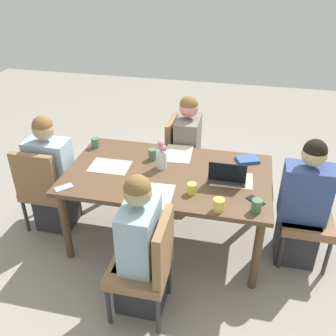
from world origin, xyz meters
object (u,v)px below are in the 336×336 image
(person_head_left_left_mid, at_px, (302,209))
(coffee_mug_centre_left, at_px, (95,143))
(coffee_mug_near_left, at_px, (153,154))
(book_red_cover, at_px, (248,160))
(person_near_right_near, at_px, (187,155))
(coffee_mug_centre_right, at_px, (192,188))
(phone_silver, at_px, (64,187))
(person_head_right_left_far, at_px, (53,180))
(laptop_head_left_left_mid, at_px, (227,176))
(chair_far_left_near, at_px, (148,262))
(phone_black, at_px, (256,201))
(chair_head_right_left_far, at_px, (44,186))
(chair_near_right_near, at_px, (182,153))
(person_far_left_near, at_px, (141,252))
(flower_vase, at_px, (162,155))
(dining_table, at_px, (168,180))
(chair_head_left_left_mid, at_px, (308,208))
(coffee_mug_near_right, at_px, (257,206))
(coffee_mug_far_left, at_px, (219,205))

(person_head_left_left_mid, bearing_deg, coffee_mug_centre_left, -8.63)
(coffee_mug_near_left, xyz_separation_m, book_red_cover, (-0.88, -0.16, -0.04))
(person_near_right_near, bearing_deg, coffee_mug_centre_left, 27.92)
(coffee_mug_centre_right, xyz_separation_m, phone_silver, (1.06, 0.16, -0.04))
(person_head_right_left_far, height_order, laptop_head_left_left_mid, person_head_right_left_far)
(person_head_left_left_mid, relative_size, coffee_mug_near_left, 11.38)
(chair_far_left_near, relative_size, coffee_mug_centre_right, 9.82)
(coffee_mug_near_left, height_order, phone_black, coffee_mug_near_left)
(chair_head_right_left_far, bearing_deg, coffee_mug_centre_left, -133.51)
(chair_far_left_near, bearing_deg, chair_near_right_near, -87.46)
(person_far_left_near, bearing_deg, coffee_mug_centre_left, -54.89)
(book_red_cover, bearing_deg, phone_black, 75.67)
(laptop_head_left_left_mid, bearing_deg, coffee_mug_centre_left, -14.31)
(chair_far_left_near, xyz_separation_m, flower_vase, (0.12, -0.94, 0.38))
(flower_vase, bearing_deg, dining_table, 133.88)
(laptop_head_left_left_mid, bearing_deg, coffee_mug_near_left, -17.70)
(chair_far_left_near, bearing_deg, person_head_right_left_far, -35.14)
(chair_head_left_left_mid, height_order, chair_head_right_left_far, same)
(dining_table, bearing_deg, flower_vase, -46.12)
(person_far_left_near, xyz_separation_m, coffee_mug_centre_left, (0.79, -1.12, 0.27))
(person_far_left_near, bearing_deg, chair_near_right_near, -89.98)
(flower_vase, height_order, coffee_mug_near_right, flower_vase)
(coffee_mug_centre_left, relative_size, coffee_mug_centre_right, 1.08)
(person_near_right_near, bearing_deg, coffee_mug_centre_right, 101.54)
(chair_far_left_near, bearing_deg, person_far_left_near, -38.76)
(coffee_mug_centre_left, xyz_separation_m, phone_silver, (-0.02, 0.75, -0.05))
(chair_head_right_left_far, height_order, phone_black, chair_head_right_left_far)
(dining_table, height_order, phone_silver, phone_silver)
(dining_table, height_order, flower_vase, flower_vase)
(person_head_left_left_mid, distance_m, person_near_right_near, 1.37)
(book_red_cover, distance_m, phone_black, 0.65)
(person_head_left_left_mid, height_order, coffee_mug_near_right, person_head_left_left_mid)
(chair_near_right_near, height_order, coffee_mug_near_left, chair_near_right_near)
(person_head_left_left_mid, distance_m, coffee_mug_centre_right, 1.01)
(chair_head_left_left_mid, distance_m, person_near_right_near, 1.38)
(person_near_right_near, relative_size, phone_silver, 7.97)
(person_near_right_near, distance_m, coffee_mug_near_right, 1.42)
(chair_near_right_near, height_order, coffee_mug_far_left, chair_near_right_near)
(dining_table, distance_m, coffee_mug_near_right, 0.88)
(dining_table, relative_size, coffee_mug_far_left, 17.79)
(chair_far_left_near, height_order, phone_black, chair_far_left_near)
(coffee_mug_centre_left, xyz_separation_m, coffee_mug_centre_right, (-1.08, 0.59, -0.00))
(person_far_left_near, xyz_separation_m, person_head_right_left_far, (1.12, -0.78, 0.00))
(chair_head_right_left_far, distance_m, book_red_cover, 1.97)
(laptop_head_left_left_mid, bearing_deg, book_red_cover, -112.35)
(chair_head_right_left_far, relative_size, phone_silver, 6.00)
(flower_vase, relative_size, phone_black, 1.82)
(chair_head_right_left_far, relative_size, chair_near_right_near, 1.00)
(coffee_mug_near_left, distance_m, coffee_mug_far_left, 0.96)
(chair_head_right_left_far, relative_size, coffee_mug_far_left, 8.82)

